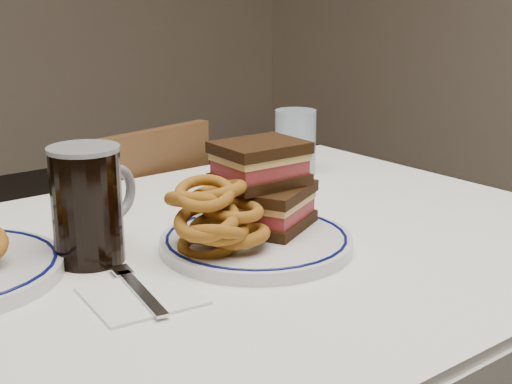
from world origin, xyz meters
TOP-DOWN VIEW (x-y plane):
  - dining_table at (0.00, 0.00)m, footprint 1.27×0.87m
  - chair_far at (0.12, 0.57)m, footprint 0.45×0.45m
  - main_plate at (0.06, -0.04)m, footprint 0.28×0.28m
  - reuben_sandwich at (0.10, -0.01)m, footprint 0.16×0.15m
  - onion_rings_main at (-0.01, -0.05)m, footprint 0.14×0.14m
  - ketchup_ramekin at (0.05, 0.05)m, footprint 0.06×0.06m
  - beer_mug at (-0.15, 0.07)m, footprint 0.14×0.10m
  - water_glass at (0.40, 0.26)m, footprint 0.08×0.08m
  - napkin_fork at (-0.15, -0.08)m, footprint 0.14×0.18m

SIDE VIEW (x-z plane):
  - chair_far at x=0.12m, z-range 0.04..0.87m
  - dining_table at x=0.00m, z-range 0.27..1.02m
  - napkin_fork at x=-0.15m, z-range 0.75..0.76m
  - main_plate at x=0.06m, z-range 0.75..0.77m
  - ketchup_ramekin at x=0.05m, z-range 0.77..0.80m
  - water_glass at x=0.40m, z-range 0.75..0.88m
  - onion_rings_main at x=-0.01m, z-range 0.76..0.88m
  - beer_mug at x=-0.15m, z-range 0.75..0.92m
  - reuben_sandwich at x=0.10m, z-range 0.77..0.90m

